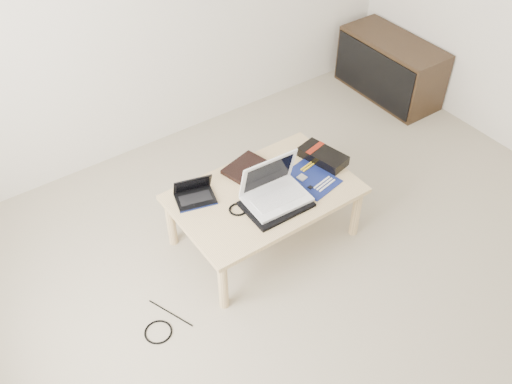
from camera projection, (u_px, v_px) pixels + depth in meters
ground at (343, 302)px, 3.33m from camera, size 4.00×4.00×0.00m
room_shell at (388, 39)px, 2.19m from camera, size 4.20×4.20×2.70m
coffee_table at (265, 198)px, 3.46m from camera, size 1.10×0.70×0.40m
media_cabinet at (390, 68)px, 4.77m from camera, size 0.41×0.90×0.50m
book at (248, 169)px, 3.57m from camera, size 0.32×0.28×0.03m
netbook at (195, 194)px, 3.37m from camera, size 0.27×0.22×0.16m
tablet at (266, 192)px, 3.42m from camera, size 0.30×0.26×0.01m
remote at (284, 177)px, 3.52m from camera, size 0.06×0.21×0.02m
neoprene_sleeve at (276, 204)px, 3.34m from camera, size 0.38×0.28×0.02m
white_laptop at (274, 190)px, 3.33m from camera, size 0.38×0.28×0.26m
motherboard at (311, 179)px, 3.51m from camera, size 0.31×0.36×0.01m
gpu_box at (323, 156)px, 3.63m from camera, size 0.22×0.33×0.07m
cable_coil at (238, 209)px, 3.31m from camera, size 0.12×0.12×0.01m
floor_cable_coil at (158, 332)px, 3.17m from camera, size 0.16×0.16×0.01m
floor_cable_trail at (171, 313)px, 3.26m from camera, size 0.13×0.30×0.01m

